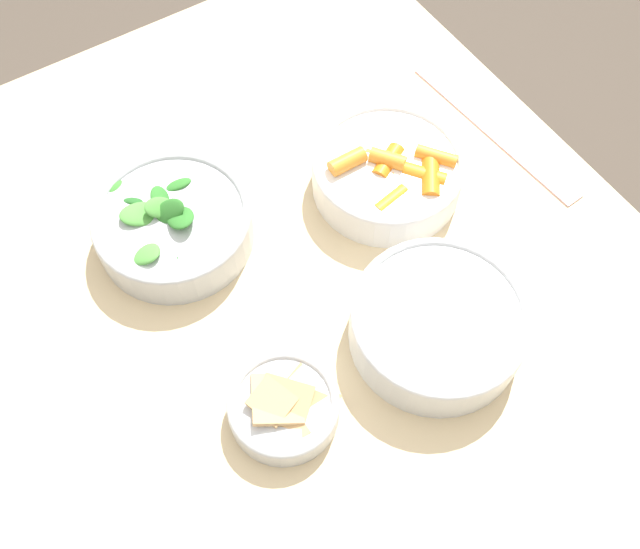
# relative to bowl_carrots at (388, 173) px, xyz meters

# --- Properties ---
(ground_plane) EXTENTS (10.00, 10.00, 0.00)m
(ground_plane) POSITION_rel_bowl_carrots_xyz_m (0.09, -0.19, -0.79)
(ground_plane) COLOR #4C4238
(dining_table) EXTENTS (1.06, 0.86, 0.76)m
(dining_table) POSITION_rel_bowl_carrots_xyz_m (0.09, -0.19, -0.16)
(dining_table) COLOR beige
(dining_table) RESTS_ON ground_plane
(bowl_carrots) EXTENTS (0.19, 0.19, 0.07)m
(bowl_carrots) POSITION_rel_bowl_carrots_xyz_m (0.00, 0.00, 0.00)
(bowl_carrots) COLOR white
(bowl_carrots) RESTS_ON dining_table
(bowl_greens) EXTENTS (0.19, 0.19, 0.08)m
(bowl_greens) POSITION_rel_bowl_carrots_xyz_m (-0.08, -0.26, -0.00)
(bowl_greens) COLOR silver
(bowl_greens) RESTS_ON dining_table
(bowl_beans_hotdog) EXTENTS (0.20, 0.20, 0.06)m
(bowl_beans_hotdog) POSITION_rel_bowl_carrots_xyz_m (0.20, -0.08, -0.00)
(bowl_beans_hotdog) COLOR silver
(bowl_beans_hotdog) RESTS_ON dining_table
(bowl_cookies) EXTENTS (0.12, 0.12, 0.04)m
(bowl_cookies) POSITION_rel_bowl_carrots_xyz_m (0.19, -0.27, -0.01)
(bowl_cookies) COLOR silver
(bowl_cookies) RESTS_ON dining_table
(ruler) EXTENTS (0.30, 0.05, 0.00)m
(ruler) POSITION_rel_bowl_carrots_xyz_m (0.00, 0.18, -0.03)
(ruler) COLOR #EFB7C6
(ruler) RESTS_ON dining_table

